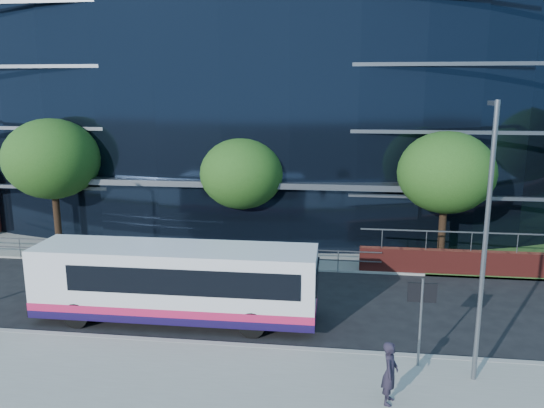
# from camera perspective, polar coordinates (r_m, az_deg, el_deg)

# --- Properties ---
(ground) EXTENTS (200.00, 200.00, 0.00)m
(ground) POSITION_cam_1_polar(r_m,az_deg,el_deg) (18.94, 0.66, -14.14)
(ground) COLOR black
(ground) RESTS_ON ground
(kerb) EXTENTS (80.00, 0.25, 0.16)m
(kerb) POSITION_cam_1_polar(r_m,az_deg,el_deg) (18.02, 0.27, -15.31)
(kerb) COLOR gray
(kerb) RESTS_ON ground
(yellow_line_outer) EXTENTS (80.00, 0.08, 0.01)m
(yellow_line_outer) POSITION_cam_1_polar(r_m,az_deg,el_deg) (18.23, 0.35, -15.23)
(yellow_line_outer) COLOR gold
(yellow_line_outer) RESTS_ON ground
(yellow_line_inner) EXTENTS (80.00, 0.08, 0.01)m
(yellow_line_inner) POSITION_cam_1_polar(r_m,az_deg,el_deg) (18.36, 0.41, -15.01)
(yellow_line_inner) COLOR gold
(yellow_line_inner) RESTS_ON ground
(far_forecourt) EXTENTS (50.00, 8.00, 0.10)m
(far_forecourt) POSITION_cam_1_polar(r_m,az_deg,el_deg) (30.16, -8.26, -4.03)
(far_forecourt) COLOR gray
(far_forecourt) RESTS_ON ground
(glass_office) EXTENTS (44.00, 23.10, 16.00)m
(glass_office) POSITION_cam_1_polar(r_m,az_deg,el_deg) (38.19, -1.64, 11.56)
(glass_office) COLOR black
(glass_office) RESTS_ON ground
(guard_railings) EXTENTS (24.00, 0.05, 1.10)m
(guard_railings) POSITION_cam_1_polar(r_m,az_deg,el_deg) (26.95, -14.71, -4.57)
(guard_railings) COLOR slate
(guard_railings) RESTS_ON ground
(street_sign) EXTENTS (0.85, 0.09, 2.80)m
(street_sign) POSITION_cam_1_polar(r_m,az_deg,el_deg) (16.70, 15.78, -10.28)
(street_sign) COLOR slate
(street_sign) RESTS_ON pavement_near
(tree_far_a) EXTENTS (4.95, 4.95, 6.98)m
(tree_far_a) POSITION_cam_1_polar(r_m,az_deg,el_deg) (30.10, -22.58, 4.49)
(tree_far_a) COLOR black
(tree_far_a) RESTS_ON ground
(tree_far_b) EXTENTS (4.29, 4.29, 6.05)m
(tree_far_b) POSITION_cam_1_polar(r_m,az_deg,el_deg) (27.16, -3.26, 3.28)
(tree_far_b) COLOR black
(tree_far_b) RESTS_ON ground
(tree_far_c) EXTENTS (4.62, 4.62, 6.51)m
(tree_far_c) POSITION_cam_1_polar(r_m,az_deg,el_deg) (26.63, 18.22, 3.22)
(tree_far_c) COLOR black
(tree_far_c) RESTS_ON ground
(streetlight_east) EXTENTS (0.15, 0.77, 8.00)m
(streetlight_east) POSITION_cam_1_polar(r_m,az_deg,el_deg) (15.74, 21.98, -3.29)
(streetlight_east) COLOR slate
(streetlight_east) RESTS_ON pavement_near
(city_bus) EXTENTS (10.46, 2.47, 2.82)m
(city_bus) POSITION_cam_1_polar(r_m,az_deg,el_deg) (19.95, -10.10, -8.26)
(city_bus) COLOR silver
(city_bus) RESTS_ON ground
(pedestrian) EXTENTS (0.56, 0.72, 1.75)m
(pedestrian) POSITION_cam_1_polar(r_m,az_deg,el_deg) (15.13, 12.57, -17.30)
(pedestrian) COLOR #221D2B
(pedestrian) RESTS_ON pavement_near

